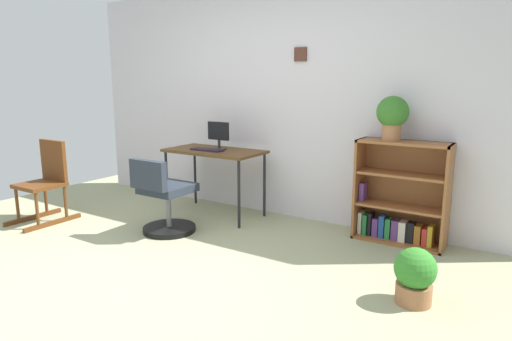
% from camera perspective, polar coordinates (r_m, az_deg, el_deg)
% --- Properties ---
extents(ground_plane, '(6.24, 6.24, 0.00)m').
position_cam_1_polar(ground_plane, '(3.56, -15.95, -13.43)').
color(ground_plane, '#989B77').
extents(wall_back, '(5.20, 0.12, 2.50)m').
position_cam_1_polar(wall_back, '(4.92, 2.49, 8.86)').
color(wall_back, silver).
rests_on(wall_back, ground_plane).
extents(desk, '(1.07, 0.57, 0.73)m').
position_cam_1_polar(desk, '(4.88, -5.35, 1.97)').
color(desk, '#56381B').
rests_on(desk, ground_plane).
extents(monitor, '(0.27, 0.17, 0.30)m').
position_cam_1_polar(monitor, '(4.87, -4.83, 4.56)').
color(monitor, '#262628').
rests_on(monitor, desk).
extents(keyboard, '(0.38, 0.13, 0.02)m').
position_cam_1_polar(keyboard, '(4.82, -6.29, 2.67)').
color(keyboard, '#261B2B').
rests_on(keyboard, desk).
extents(office_chair, '(0.52, 0.55, 0.76)m').
position_cam_1_polar(office_chair, '(4.42, -11.68, -3.84)').
color(office_chair, black).
rests_on(office_chair, ground_plane).
extents(rocking_chair, '(0.42, 0.64, 0.86)m').
position_cam_1_polar(rocking_chair, '(5.20, -25.38, -1.17)').
color(rocking_chair, '#592F13').
rests_on(rocking_chair, ground_plane).
extents(bookshelf_low, '(0.82, 0.30, 0.94)m').
position_cam_1_polar(bookshelf_low, '(4.31, 18.08, -3.44)').
color(bookshelf_low, brown).
rests_on(bookshelf_low, ground_plane).
extents(potted_plant_on_shelf, '(0.28, 0.28, 0.40)m').
position_cam_1_polar(potted_plant_on_shelf, '(4.16, 17.13, 6.85)').
color(potted_plant_on_shelf, '#9E6642').
rests_on(potted_plant_on_shelf, bookshelf_low).
extents(potted_plant_floor, '(0.28, 0.28, 0.39)m').
position_cam_1_polar(potted_plant_floor, '(3.22, 19.73, -12.52)').
color(potted_plant_floor, '#9E6642').
rests_on(potted_plant_floor, ground_plane).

